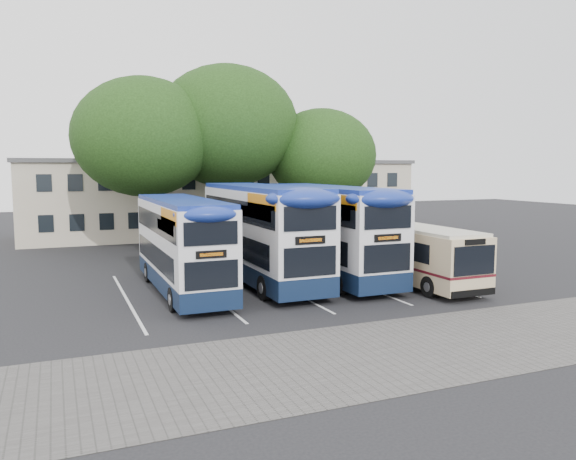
% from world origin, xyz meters
% --- Properties ---
extents(ground, '(120.00, 120.00, 0.00)m').
position_xyz_m(ground, '(0.00, 0.00, 0.00)').
color(ground, black).
rests_on(ground, ground).
extents(paving_strip, '(40.00, 6.00, 0.01)m').
position_xyz_m(paving_strip, '(-2.00, -5.00, 0.01)').
color(paving_strip, '#595654').
rests_on(paving_strip, ground).
extents(bay_lines, '(14.12, 11.00, 0.01)m').
position_xyz_m(bay_lines, '(-3.75, 5.00, 0.01)').
color(bay_lines, silver).
rests_on(bay_lines, ground).
extents(depot_building, '(32.40, 8.40, 6.20)m').
position_xyz_m(depot_building, '(0.00, 26.99, 3.15)').
color(depot_building, '#BFAF9A').
rests_on(depot_building, ground).
extents(lamp_post, '(0.25, 1.05, 9.06)m').
position_xyz_m(lamp_post, '(6.00, 19.97, 5.08)').
color(lamp_post, gray).
rests_on(lamp_post, ground).
extents(tree_left, '(8.84, 8.84, 11.22)m').
position_xyz_m(tree_left, '(-8.04, 17.53, 7.45)').
color(tree_left, black).
rests_on(tree_left, ground).
extents(tree_mid, '(9.64, 9.64, 12.42)m').
position_xyz_m(tree_mid, '(-2.41, 18.09, 8.31)').
color(tree_mid, black).
rests_on(tree_mid, ground).
extents(tree_right, '(7.64, 7.64, 9.65)m').
position_xyz_m(tree_right, '(4.03, 16.71, 6.39)').
color(tree_right, black).
rests_on(tree_right, ground).
extents(bus_dd_left, '(2.43, 10.02, 4.17)m').
position_xyz_m(bus_dd_left, '(-8.25, 5.58, 2.30)').
color(bus_dd_left, '#0F1D37').
rests_on(bus_dd_left, ground).
extents(bus_dd_mid, '(2.72, 11.24, 4.68)m').
position_xyz_m(bus_dd_mid, '(-4.23, 6.38, 2.58)').
color(bus_dd_mid, '#0F1D37').
rests_on(bus_dd_mid, ground).
extents(bus_dd_right, '(2.69, 11.08, 4.62)m').
position_xyz_m(bus_dd_right, '(-0.86, 6.03, 2.54)').
color(bus_dd_right, '#0F1D37').
rests_on(bus_dd_right, ground).
extents(bus_single, '(2.38, 9.36, 2.79)m').
position_xyz_m(bus_single, '(2.31, 3.67, 1.58)').
color(bus_single, '#CCB388').
rests_on(bus_single, ground).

